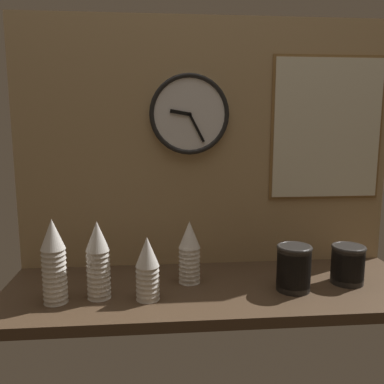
# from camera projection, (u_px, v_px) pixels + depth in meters

# --- Properties ---
(ground_plane) EXTENTS (1.60, 0.56, 0.04)m
(ground_plane) POSITION_uv_depth(u_px,v_px,m) (214.00, 290.00, 1.57)
(ground_plane) COLOR #4C3826
(wall_tiled_back) EXTENTS (1.60, 0.03, 1.05)m
(wall_tiled_back) POSITION_uv_depth(u_px,v_px,m) (207.00, 145.00, 1.74)
(wall_tiled_back) COLOR tan
(wall_tiled_back) RESTS_ON ground_plane
(cup_stack_far_left) EXTENTS (0.08, 0.08, 0.30)m
(cup_stack_far_left) POSITION_uv_depth(u_px,v_px,m) (54.00, 261.00, 1.39)
(cup_stack_far_left) COLOR white
(cup_stack_far_left) RESTS_ON ground_plane
(cup_stack_center_left) EXTENTS (0.08, 0.08, 0.23)m
(cup_stack_center_left) POSITION_uv_depth(u_px,v_px,m) (147.00, 268.00, 1.42)
(cup_stack_center_left) COLOR white
(cup_stack_center_left) RESTS_ON ground_plane
(cup_stack_center) EXTENTS (0.08, 0.08, 0.25)m
(cup_stack_center) POSITION_uv_depth(u_px,v_px,m) (189.00, 252.00, 1.58)
(cup_stack_center) COLOR white
(cup_stack_center) RESTS_ON ground_plane
(cup_stack_left) EXTENTS (0.08, 0.08, 0.28)m
(cup_stack_left) POSITION_uv_depth(u_px,v_px,m) (98.00, 260.00, 1.43)
(cup_stack_left) COLOR white
(cup_stack_left) RESTS_ON ground_plane
(bowl_stack_right) EXTENTS (0.13, 0.13, 0.17)m
(bowl_stack_right) POSITION_uv_depth(u_px,v_px,m) (294.00, 267.00, 1.51)
(bowl_stack_right) COLOR black
(bowl_stack_right) RESTS_ON ground_plane
(bowl_stack_far_right) EXTENTS (0.13, 0.13, 0.15)m
(bowl_stack_far_right) POSITION_uv_depth(u_px,v_px,m) (348.00, 263.00, 1.58)
(bowl_stack_far_right) COLOR black
(bowl_stack_far_right) RESTS_ON ground_plane
(wall_clock) EXTENTS (0.33, 0.03, 0.33)m
(wall_clock) POSITION_uv_depth(u_px,v_px,m) (189.00, 114.00, 1.68)
(wall_clock) COLOR white
(menu_board) EXTENTS (0.50, 0.01, 0.62)m
(menu_board) POSITION_uv_depth(u_px,v_px,m) (327.00, 129.00, 1.75)
(menu_board) COLOR olive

